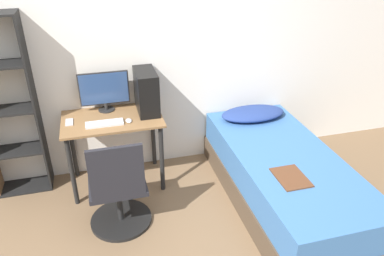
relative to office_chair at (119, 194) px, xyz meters
The scene contains 11 objects.
wall_back 1.39m from the office_chair, 67.48° to the left, with size 8.00×0.05×2.50m.
desk 0.71m from the office_chair, 86.88° to the left, with size 0.94×0.58×0.74m.
office_chair is the anchor object (origin of this frame).
bed 1.51m from the office_chair, ahead, with size 0.91×2.04×0.53m.
pillow 1.67m from the office_chair, 24.66° to the left, with size 0.69×0.36×0.11m.
magazine 1.44m from the office_chair, 16.24° to the right, with size 0.24×0.32×0.01m.
monitor 1.05m from the office_chair, 90.02° to the left, with size 0.48×0.16×0.39m.
keyboard 0.68m from the office_chair, 94.14° to the left, with size 0.34×0.12×0.02m.
pc_tower 1.02m from the office_chair, 62.08° to the left, with size 0.19×0.40×0.41m.
mouse 0.70m from the office_chair, 71.58° to the left, with size 0.06×0.09×0.02m.
phone 0.85m from the office_chair, 117.83° to the left, with size 0.07×0.14×0.01m.
Camera 1 is at (-0.47, -2.01, 2.33)m, focal length 35.00 mm.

